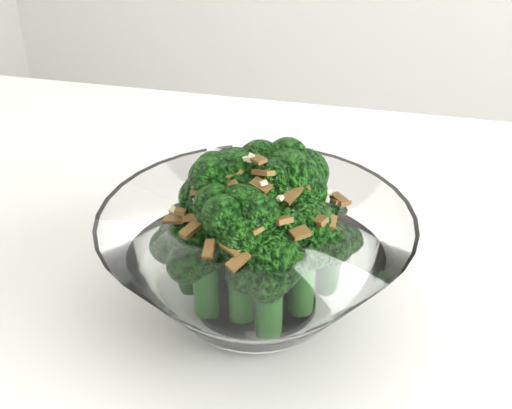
% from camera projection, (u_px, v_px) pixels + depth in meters
% --- Properties ---
extents(table, '(1.33, 1.01, 0.75)m').
position_uv_depth(table, '(371.00, 375.00, 0.60)').
color(table, white).
rests_on(table, ground).
extents(broccoli_dish, '(0.24, 0.24, 0.14)m').
position_uv_depth(broccoli_dish, '(256.00, 253.00, 0.54)').
color(broccoli_dish, white).
rests_on(broccoli_dish, table).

